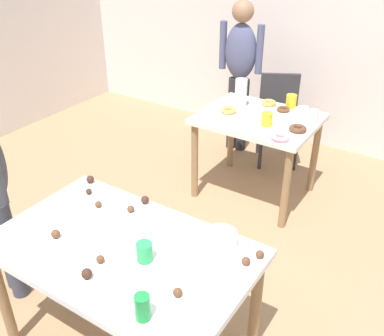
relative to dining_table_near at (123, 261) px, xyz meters
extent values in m
cube|color=silver|center=(0.06, 3.24, 0.64)|extent=(6.40, 0.10, 2.60)
cube|color=white|center=(0.00, 0.00, 0.07)|extent=(1.33, 0.81, 0.04)
cylinder|color=olive|center=(-0.60, -0.35, -0.30)|extent=(0.06, 0.06, 0.71)
cylinder|color=olive|center=(-0.60, 0.35, -0.30)|extent=(0.06, 0.06, 0.71)
cylinder|color=olive|center=(0.60, 0.35, -0.30)|extent=(0.06, 0.06, 0.71)
cube|color=silver|center=(-0.14, 1.89, 0.07)|extent=(0.96, 0.78, 0.04)
cylinder|color=olive|center=(-0.56, 1.56, -0.30)|extent=(0.06, 0.06, 0.71)
cylinder|color=olive|center=(0.28, 1.56, -0.30)|extent=(0.06, 0.06, 0.71)
cylinder|color=olive|center=(-0.56, 2.22, -0.30)|extent=(0.06, 0.06, 0.71)
cylinder|color=olive|center=(0.28, 2.22, -0.30)|extent=(0.06, 0.06, 0.71)
cube|color=#2D2D33|center=(-0.22, 2.56, -0.23)|extent=(0.54, 0.54, 0.04)
cube|color=#2D2D33|center=(-0.30, 2.72, 0.00)|extent=(0.35, 0.22, 0.42)
cylinder|color=#2D2D33|center=(0.01, 2.49, -0.45)|extent=(0.04, 0.04, 0.41)
cylinder|color=#2D2D33|center=(-0.28, 2.33, -0.45)|extent=(0.04, 0.04, 0.41)
cylinder|color=#2D2D33|center=(-0.15, 2.79, -0.45)|extent=(0.04, 0.04, 0.41)
cylinder|color=#2D2D33|center=(-0.45, 2.63, -0.45)|extent=(0.04, 0.04, 0.41)
cylinder|color=#383D4C|center=(-1.00, -0.03, -0.30)|extent=(0.11, 0.11, 0.72)
cylinder|color=#383D4C|center=(-0.89, -0.07, -0.30)|extent=(0.11, 0.11, 0.72)
cylinder|color=#28282D|center=(-0.65, 2.62, -0.27)|extent=(0.11, 0.11, 0.78)
cylinder|color=#28282D|center=(-0.76, 2.60, -0.27)|extent=(0.11, 0.11, 0.78)
ellipsoid|color=#4C5175|center=(-0.70, 2.61, 0.39)|extent=(0.34, 0.24, 0.55)
sphere|color=#997051|center=(-0.70, 2.61, 0.77)|extent=(0.21, 0.21, 0.21)
cylinder|color=#4C5175|center=(-0.51, 2.63, 0.43)|extent=(0.08, 0.08, 0.47)
cylinder|color=#4C5175|center=(-0.89, 2.59, 0.43)|extent=(0.08, 0.08, 0.47)
cylinder|color=white|center=(0.41, 0.28, 0.13)|extent=(0.16, 0.16, 0.08)
cylinder|color=#198438|center=(0.37, -0.29, 0.15)|extent=(0.07, 0.07, 0.12)
cube|color=silver|center=(-0.54, -0.21, 0.09)|extent=(0.17, 0.02, 0.01)
cylinder|color=green|center=(0.16, -0.01, 0.14)|extent=(0.08, 0.08, 0.10)
sphere|color=#3D2319|center=(-0.57, 0.37, 0.12)|extent=(0.05, 0.05, 0.05)
sphere|color=brown|center=(0.58, 0.23, 0.11)|extent=(0.04, 0.04, 0.04)
sphere|color=#3D2319|center=(-0.49, 0.27, 0.11)|extent=(0.04, 0.04, 0.04)
sphere|color=brown|center=(0.42, -0.12, 0.11)|extent=(0.04, 0.04, 0.04)
sphere|color=brown|center=(-0.33, -0.13, 0.12)|extent=(0.05, 0.05, 0.05)
sphere|color=#3D2319|center=(-0.14, 0.37, 0.11)|extent=(0.05, 0.05, 0.05)
sphere|color=brown|center=(-0.01, -0.14, 0.11)|extent=(0.04, 0.04, 0.04)
sphere|color=#3D2319|center=(0.01, -0.25, 0.12)|extent=(0.05, 0.05, 0.05)
sphere|color=brown|center=(-0.16, 0.26, 0.11)|extent=(0.04, 0.04, 0.04)
sphere|color=brown|center=(-0.34, 0.20, 0.11)|extent=(0.04, 0.04, 0.04)
sphere|color=brown|center=(0.62, 0.31, 0.11)|extent=(0.04, 0.04, 0.04)
cylinder|color=white|center=(-0.38, 2.01, 0.22)|extent=(0.10, 0.10, 0.25)
cylinder|color=white|center=(0.29, 1.99, 0.15)|extent=(0.07, 0.07, 0.12)
cylinder|color=yellow|center=(0.00, 2.23, 0.15)|extent=(0.09, 0.09, 0.11)
cylinder|color=yellow|center=(-0.02, 1.77, 0.15)|extent=(0.09, 0.09, 0.11)
cylinder|color=white|center=(0.18, 2.02, 0.15)|extent=(0.09, 0.09, 0.11)
torus|color=white|center=(-0.23, 1.79, 0.11)|extent=(0.10, 0.10, 0.03)
torus|color=pink|center=(0.18, 1.58, 0.11)|extent=(0.14, 0.14, 0.04)
torus|color=brown|center=(0.23, 1.80, 0.11)|extent=(0.14, 0.14, 0.04)
torus|color=gold|center=(-0.18, 2.18, 0.11)|extent=(0.13, 0.13, 0.04)
torus|color=gold|center=(-0.40, 1.84, 0.11)|extent=(0.13, 0.13, 0.04)
torus|color=brown|center=(-0.02, 2.12, 0.11)|extent=(0.11, 0.11, 0.03)
camera|label=1|loc=(1.23, -1.25, 1.53)|focal=41.12mm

